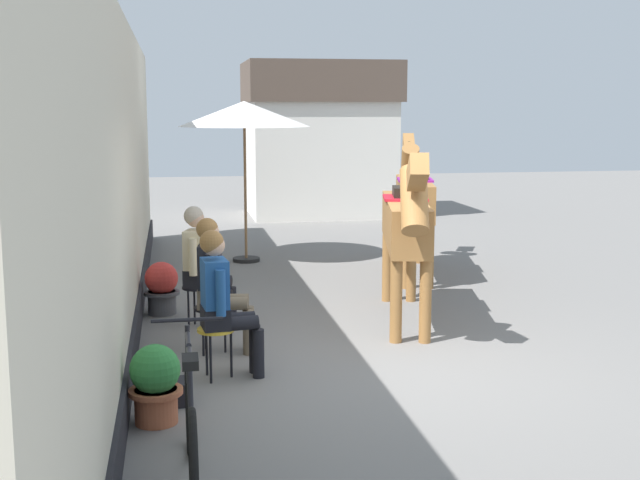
{
  "coord_description": "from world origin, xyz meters",
  "views": [
    {
      "loc": [
        -1.97,
        -7.69,
        2.48
      ],
      "look_at": [
        -0.4,
        1.2,
        1.05
      ],
      "focal_mm": 47.08,
      "sensor_mm": 36.0,
      "label": 1
    }
  ],
  "objects_px": {
    "seated_visitor_far": "(202,260)",
    "saddled_horse_near": "(406,224)",
    "flower_planter_farthest": "(162,287)",
    "seated_visitor_middle": "(217,278)",
    "saddled_horse_far": "(414,197)",
    "seated_visitor_near": "(222,296)",
    "leaning_bicycle": "(191,427)",
    "flower_planter_nearest": "(155,382)",
    "satchel_bag": "(182,392)",
    "cafe_parasol": "(244,115)"
  },
  "relations": [
    {
      "from": "seated_visitor_near",
      "to": "satchel_bag",
      "type": "xyz_separation_m",
      "value": [
        -0.39,
        -0.61,
        -0.68
      ]
    },
    {
      "from": "seated_visitor_middle",
      "to": "satchel_bag",
      "type": "height_order",
      "value": "seated_visitor_middle"
    },
    {
      "from": "flower_planter_farthest",
      "to": "saddled_horse_near",
      "type": "bearing_deg",
      "value": -18.04
    },
    {
      "from": "seated_visitor_near",
      "to": "saddled_horse_far",
      "type": "bearing_deg",
      "value": 55.23
    },
    {
      "from": "seated_visitor_middle",
      "to": "saddled_horse_far",
      "type": "distance_m",
      "value": 4.85
    },
    {
      "from": "seated_visitor_near",
      "to": "flower_planter_nearest",
      "type": "xyz_separation_m",
      "value": [
        -0.59,
        -1.03,
        -0.44
      ]
    },
    {
      "from": "saddled_horse_far",
      "to": "cafe_parasol",
      "type": "xyz_separation_m",
      "value": [
        -2.39,
        1.42,
        1.2
      ]
    },
    {
      "from": "seated_visitor_middle",
      "to": "seated_visitor_far",
      "type": "relative_size",
      "value": 1.0
    },
    {
      "from": "seated_visitor_far",
      "to": "saddled_horse_far",
      "type": "relative_size",
      "value": 0.47
    },
    {
      "from": "seated_visitor_far",
      "to": "seated_visitor_near",
      "type": "bearing_deg",
      "value": -86.51
    },
    {
      "from": "saddled_horse_near",
      "to": "flower_planter_farthest",
      "type": "bearing_deg",
      "value": 161.96
    },
    {
      "from": "saddled_horse_near",
      "to": "flower_planter_nearest",
      "type": "xyz_separation_m",
      "value": [
        -2.8,
        -2.71,
        -0.82
      ]
    },
    {
      "from": "seated_visitor_near",
      "to": "flower_planter_farthest",
      "type": "xyz_separation_m",
      "value": [
        -0.58,
        2.59,
        -0.44
      ]
    },
    {
      "from": "saddled_horse_near",
      "to": "satchel_bag",
      "type": "distance_m",
      "value": 3.62
    },
    {
      "from": "seated_visitor_far",
      "to": "flower_planter_farthest",
      "type": "xyz_separation_m",
      "value": [
        -0.47,
        0.73,
        -0.44
      ]
    },
    {
      "from": "seated_visitor_near",
      "to": "satchel_bag",
      "type": "relative_size",
      "value": 4.96
    },
    {
      "from": "seated_visitor_near",
      "to": "flower_planter_farthest",
      "type": "height_order",
      "value": "seated_visitor_near"
    },
    {
      "from": "seated_visitor_near",
      "to": "flower_planter_farthest",
      "type": "relative_size",
      "value": 2.17
    },
    {
      "from": "seated_visitor_near",
      "to": "seated_visitor_far",
      "type": "xyz_separation_m",
      "value": [
        -0.11,
        1.86,
        0.0
      ]
    },
    {
      "from": "leaning_bicycle",
      "to": "satchel_bag",
      "type": "xyz_separation_m",
      "value": [
        -0.04,
        1.59,
        -0.3
      ]
    },
    {
      "from": "seated_visitor_middle",
      "to": "seated_visitor_far",
      "type": "height_order",
      "value": "same"
    },
    {
      "from": "saddled_horse_far",
      "to": "cafe_parasol",
      "type": "bearing_deg",
      "value": 149.33
    },
    {
      "from": "flower_planter_nearest",
      "to": "cafe_parasol",
      "type": "distance_m",
      "value": 7.37
    },
    {
      "from": "seated_visitor_middle",
      "to": "seated_visitor_far",
      "type": "distance_m",
      "value": 1.04
    },
    {
      "from": "flower_planter_farthest",
      "to": "leaning_bicycle",
      "type": "distance_m",
      "value": 4.79
    },
    {
      "from": "seated_visitor_middle",
      "to": "cafe_parasol",
      "type": "relative_size",
      "value": 0.54
    },
    {
      "from": "flower_planter_nearest",
      "to": "flower_planter_farthest",
      "type": "distance_m",
      "value": 3.62
    },
    {
      "from": "seated_visitor_middle",
      "to": "satchel_bag",
      "type": "xyz_separation_m",
      "value": [
        -0.38,
        -1.44,
        -0.68
      ]
    },
    {
      "from": "seated_visitor_middle",
      "to": "leaning_bicycle",
      "type": "xyz_separation_m",
      "value": [
        -0.34,
        -3.02,
        -0.38
      ]
    },
    {
      "from": "saddled_horse_near",
      "to": "saddled_horse_far",
      "type": "bearing_deg",
      "value": 72.0
    },
    {
      "from": "seated_visitor_middle",
      "to": "flower_planter_nearest",
      "type": "bearing_deg",
      "value": -107.55
    },
    {
      "from": "saddled_horse_far",
      "to": "flower_planter_nearest",
      "type": "relative_size",
      "value": 4.62
    },
    {
      "from": "seated_visitor_middle",
      "to": "saddled_horse_near",
      "type": "height_order",
      "value": "saddled_horse_near"
    },
    {
      "from": "seated_visitor_near",
      "to": "seated_visitor_far",
      "type": "bearing_deg",
      "value": 93.49
    },
    {
      "from": "saddled_horse_near",
      "to": "saddled_horse_far",
      "type": "relative_size",
      "value": 1.0
    },
    {
      "from": "saddled_horse_far",
      "to": "leaning_bicycle",
      "type": "height_order",
      "value": "saddled_horse_far"
    },
    {
      "from": "seated_visitor_near",
      "to": "saddled_horse_near",
      "type": "relative_size",
      "value": 0.47
    },
    {
      "from": "seated_visitor_middle",
      "to": "seated_visitor_far",
      "type": "bearing_deg",
      "value": 96.01
    },
    {
      "from": "flower_planter_nearest",
      "to": "flower_planter_farthest",
      "type": "relative_size",
      "value": 1.0
    },
    {
      "from": "seated_visitor_near",
      "to": "flower_planter_farthest",
      "type": "distance_m",
      "value": 2.69
    },
    {
      "from": "seated_visitor_far",
      "to": "flower_planter_farthest",
      "type": "height_order",
      "value": "seated_visitor_far"
    },
    {
      "from": "saddled_horse_far",
      "to": "seated_visitor_near",
      "type": "bearing_deg",
      "value": -124.77
    },
    {
      "from": "seated_visitor_far",
      "to": "cafe_parasol",
      "type": "relative_size",
      "value": 0.54
    },
    {
      "from": "seated_visitor_near",
      "to": "seated_visitor_far",
      "type": "relative_size",
      "value": 1.0
    },
    {
      "from": "seated_visitor_far",
      "to": "saddled_horse_near",
      "type": "xyz_separation_m",
      "value": [
        2.32,
        -0.18,
        0.38
      ]
    },
    {
      "from": "flower_planter_farthest",
      "to": "cafe_parasol",
      "type": "distance_m",
      "value": 4.12
    },
    {
      "from": "seated_visitor_near",
      "to": "saddled_horse_near",
      "type": "xyz_separation_m",
      "value": [
        2.21,
        1.68,
        0.38
      ]
    },
    {
      "from": "seated_visitor_far",
      "to": "saddled_horse_far",
      "type": "xyz_separation_m",
      "value": [
        3.24,
        2.65,
        0.38
      ]
    },
    {
      "from": "flower_planter_nearest",
      "to": "satchel_bag",
      "type": "distance_m",
      "value": 0.53
    },
    {
      "from": "seated_visitor_middle",
      "to": "cafe_parasol",
      "type": "xyz_separation_m",
      "value": [
        0.74,
        5.1,
        1.59
      ]
    }
  ]
}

